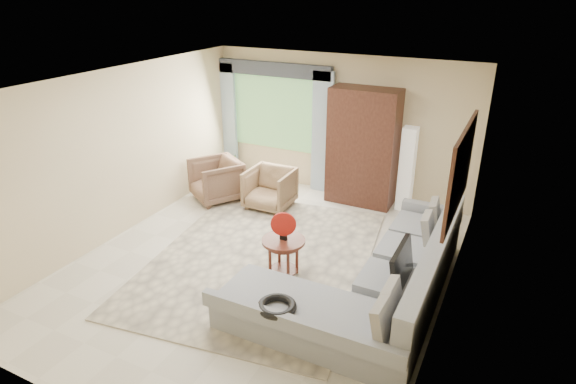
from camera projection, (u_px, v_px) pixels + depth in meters
The scene contains 17 objects.
ground at pixel (262, 264), 6.94m from camera, with size 6.00×6.00×0.00m, color silver.
area_rug at pixel (262, 258), 7.07m from camera, with size 3.00×4.00×0.02m, color beige.
sectional_sofa at pixel (380, 286), 5.95m from camera, with size 2.30×3.46×0.90m.
tv_screen at pixel (402, 265), 5.57m from camera, with size 0.06×0.74×0.48m, color black.
garden_hose at pixel (277, 306), 5.15m from camera, with size 0.43×0.43×0.09m, color black.
coffee_table at pixel (284, 257), 6.52m from camera, with size 0.58×0.58×0.58m.
red_disc at pixel (283, 224), 6.32m from camera, with size 0.34×0.34×0.03m, color #B01A11.
armchair_left at pixel (216, 180), 8.87m from camera, with size 0.83×0.85×0.77m, color brown.
armchair_right at pixel (270, 189), 8.57m from camera, with size 0.77×0.79×0.72m, color #9C7E55.
potted_plant at pixel (230, 165), 9.86m from camera, with size 0.53×0.46×0.59m, color #999999.
armoire at pixel (363, 147), 8.52m from camera, with size 1.20×0.55×2.10m, color black.
floor_lamp at pixel (407, 169), 8.37m from camera, with size 0.24×0.24×1.50m, color silver.
window at pixel (275, 113), 9.37m from camera, with size 1.80×0.04×1.40m, color #669E59.
curtain_left at pixel (227, 120), 9.82m from camera, with size 0.40×0.08×2.30m, color #9EB7CC.
curtain_right at pixel (322, 133), 8.96m from camera, with size 0.40×0.08×2.30m, color #9EB7CC.
valance at pixel (272, 69), 8.97m from camera, with size 2.40×0.12×0.26m, color #1E232D.
wall_mirror at pixel (460, 171), 5.52m from camera, with size 0.05×1.70×1.05m.
Camera 1 is at (3.00, -5.15, 3.73)m, focal length 30.00 mm.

